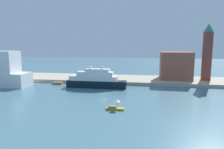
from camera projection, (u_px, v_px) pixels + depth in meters
ground at (104, 93)px, 74.55m from camera, size 400.00×400.00×0.00m
quay_dock at (115, 79)px, 100.63m from camera, size 110.00×21.69×1.42m
large_yacht at (96, 80)px, 84.08m from camera, size 24.76×4.46×10.63m
small_motorboat at (115, 106)px, 55.50m from camera, size 4.99×1.76×2.90m
work_barge at (58, 83)px, 91.43m from camera, size 4.35×1.84×0.97m
harbor_building at (176, 65)px, 96.67m from camera, size 14.23×12.29×12.79m
bell_tower at (207, 50)px, 91.89m from camera, size 4.48×4.48×25.43m
parked_car at (92, 77)px, 98.56m from camera, size 4.49×1.87×1.48m
person_figure at (101, 78)px, 93.82m from camera, size 0.36×0.36×1.60m
mooring_bollard at (123, 81)px, 90.23m from camera, size 0.45×0.45×0.72m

